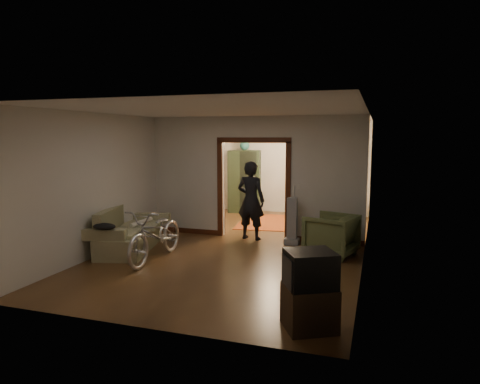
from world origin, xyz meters
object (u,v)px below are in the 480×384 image
at_px(locker, 245,181).
at_px(desk, 324,204).
at_px(armchair, 331,235).
at_px(person, 251,200).
at_px(sofa, 129,229).
at_px(bicycle, 156,234).

xyz_separation_m(locker, desk, (2.48, -0.30, -0.55)).
bearing_deg(armchair, person, -95.33).
distance_m(sofa, bicycle, 1.03).
bearing_deg(locker, bicycle, -100.02).
bearing_deg(armchair, desk, -153.63).
height_order(armchair, locker, locker).
height_order(armchair, desk, armchair).
bearing_deg(sofa, person, 23.19).
bearing_deg(bicycle, locker, 89.06).
bearing_deg(bicycle, sofa, 150.89).
bearing_deg(desk, armchair, -86.95).
bearing_deg(bicycle, person, 59.78).
bearing_deg(bicycle, desk, 63.64).
distance_m(sofa, person, 2.75).
distance_m(bicycle, desk, 5.77).
relative_size(sofa, desk, 1.75).
bearing_deg(locker, sofa, -110.23).
relative_size(locker, desk, 1.73).
bearing_deg(armchair, locker, -125.90).
distance_m(bicycle, armchair, 3.41).
xyz_separation_m(sofa, bicycle, (0.90, -0.49, 0.06)).
relative_size(armchair, locker, 0.47).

